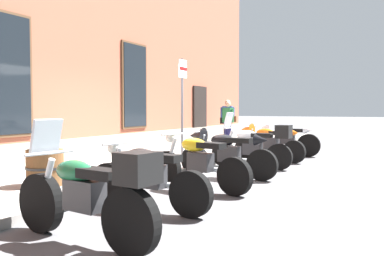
{
  "coord_description": "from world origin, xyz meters",
  "views": [
    {
      "loc": [
        -7.68,
        -4.08,
        1.41
      ],
      "look_at": [
        1.31,
        0.55,
        0.94
      ],
      "focal_mm": 37.84,
      "sensor_mm": 36.0,
      "label": 1
    }
  ],
  "objects_px": {
    "motorcycle_orange_sport": "(266,141)",
    "motorcycle_white_sport": "(284,137)",
    "motorcycle_black_sport": "(223,150)",
    "pedestrian_blue_top": "(228,118)",
    "motorcycle_silver_touring": "(255,145)",
    "parking_sign": "(182,95)",
    "barrel_planter": "(45,162)",
    "motorcycle_black_naked": "(146,177)",
    "motorcycle_yellow_naked": "(197,162)",
    "pedestrian_striped_shirt": "(228,120)",
    "motorcycle_green_touring": "(88,193)"
  },
  "relations": [
    {
      "from": "motorcycle_black_naked",
      "to": "motorcycle_white_sport",
      "type": "height_order",
      "value": "motorcycle_white_sport"
    },
    {
      "from": "motorcycle_orange_sport",
      "to": "barrel_planter",
      "type": "height_order",
      "value": "barrel_planter"
    },
    {
      "from": "motorcycle_black_naked",
      "to": "motorcycle_black_sport",
      "type": "height_order",
      "value": "motorcycle_black_sport"
    },
    {
      "from": "pedestrian_blue_top",
      "to": "motorcycle_yellow_naked",
      "type": "bearing_deg",
      "value": -160.96
    },
    {
      "from": "motorcycle_black_naked",
      "to": "barrel_planter",
      "type": "xyz_separation_m",
      "value": [
        0.2,
        2.15,
        0.06
      ]
    },
    {
      "from": "motorcycle_black_naked",
      "to": "barrel_planter",
      "type": "height_order",
      "value": "barrel_planter"
    },
    {
      "from": "pedestrian_striped_shirt",
      "to": "pedestrian_blue_top",
      "type": "relative_size",
      "value": 0.95
    },
    {
      "from": "motorcycle_orange_sport",
      "to": "motorcycle_black_sport",
      "type": "bearing_deg",
      "value": 179.91
    },
    {
      "from": "motorcycle_white_sport",
      "to": "parking_sign",
      "type": "height_order",
      "value": "parking_sign"
    },
    {
      "from": "motorcycle_yellow_naked",
      "to": "motorcycle_black_naked",
      "type": "bearing_deg",
      "value": -179.81
    },
    {
      "from": "motorcycle_black_sport",
      "to": "motorcycle_yellow_naked",
      "type": "bearing_deg",
      "value": -175.9
    },
    {
      "from": "motorcycle_silver_touring",
      "to": "motorcycle_green_touring",
      "type": "bearing_deg",
      "value": -178.11
    },
    {
      "from": "motorcycle_yellow_naked",
      "to": "parking_sign",
      "type": "distance_m",
      "value": 3.23
    },
    {
      "from": "pedestrian_striped_shirt",
      "to": "motorcycle_orange_sport",
      "type": "bearing_deg",
      "value": -144.73
    },
    {
      "from": "motorcycle_green_touring",
      "to": "motorcycle_silver_touring",
      "type": "bearing_deg",
      "value": 1.89
    },
    {
      "from": "motorcycle_silver_touring",
      "to": "barrel_planter",
      "type": "relative_size",
      "value": 2.13
    },
    {
      "from": "motorcycle_orange_sport",
      "to": "motorcycle_white_sport",
      "type": "relative_size",
      "value": 1.0
    },
    {
      "from": "motorcycle_green_touring",
      "to": "motorcycle_black_naked",
      "type": "relative_size",
      "value": 1.01
    },
    {
      "from": "motorcycle_orange_sport",
      "to": "motorcycle_white_sport",
      "type": "distance_m",
      "value": 1.49
    },
    {
      "from": "pedestrian_striped_shirt",
      "to": "motorcycle_silver_touring",
      "type": "bearing_deg",
      "value": -151.5
    },
    {
      "from": "barrel_planter",
      "to": "parking_sign",
      "type": "bearing_deg",
      "value": -7.43
    },
    {
      "from": "motorcycle_orange_sport",
      "to": "pedestrian_blue_top",
      "type": "xyz_separation_m",
      "value": [
        4.63,
        3.01,
        0.5
      ]
    },
    {
      "from": "motorcycle_silver_touring",
      "to": "parking_sign",
      "type": "bearing_deg",
      "value": 103.82
    },
    {
      "from": "motorcycle_black_sport",
      "to": "parking_sign",
      "type": "xyz_separation_m",
      "value": [
        1.07,
        1.54,
        1.2
      ]
    },
    {
      "from": "motorcycle_black_sport",
      "to": "motorcycle_silver_touring",
      "type": "bearing_deg",
      "value": -7.17
    },
    {
      "from": "motorcycle_silver_touring",
      "to": "motorcycle_yellow_naked",
      "type": "bearing_deg",
      "value": 178.25
    },
    {
      "from": "motorcycle_yellow_naked",
      "to": "parking_sign",
      "type": "relative_size",
      "value": 0.84
    },
    {
      "from": "motorcycle_green_touring",
      "to": "pedestrian_blue_top",
      "type": "bearing_deg",
      "value": 15.67
    },
    {
      "from": "motorcycle_green_touring",
      "to": "motorcycle_silver_touring",
      "type": "relative_size",
      "value": 1.03
    },
    {
      "from": "motorcycle_green_touring",
      "to": "barrel_planter",
      "type": "bearing_deg",
      "value": 55.38
    },
    {
      "from": "motorcycle_green_touring",
      "to": "pedestrian_striped_shirt",
      "type": "height_order",
      "value": "pedestrian_striped_shirt"
    },
    {
      "from": "motorcycle_silver_touring",
      "to": "motorcycle_orange_sport",
      "type": "relative_size",
      "value": 0.98
    },
    {
      "from": "motorcycle_black_naked",
      "to": "pedestrian_blue_top",
      "type": "bearing_deg",
      "value": 16.35
    },
    {
      "from": "motorcycle_silver_touring",
      "to": "motorcycle_white_sport",
      "type": "distance_m",
      "value": 2.95
    },
    {
      "from": "pedestrian_blue_top",
      "to": "barrel_planter",
      "type": "bearing_deg",
      "value": -174.76
    },
    {
      "from": "motorcycle_black_sport",
      "to": "parking_sign",
      "type": "relative_size",
      "value": 0.85
    },
    {
      "from": "parking_sign",
      "to": "barrel_planter",
      "type": "distance_m",
      "value": 4.1
    },
    {
      "from": "motorcycle_silver_touring",
      "to": "motorcycle_orange_sport",
      "type": "xyz_separation_m",
      "value": [
        1.46,
        0.18,
        -0.0
      ]
    },
    {
      "from": "pedestrian_striped_shirt",
      "to": "motorcycle_black_sport",
      "type": "bearing_deg",
      "value": -158.56
    },
    {
      "from": "motorcycle_yellow_naked",
      "to": "motorcycle_orange_sport",
      "type": "relative_size",
      "value": 1.04
    },
    {
      "from": "motorcycle_white_sport",
      "to": "pedestrian_blue_top",
      "type": "xyz_separation_m",
      "value": [
        3.14,
        3.1,
        0.5
      ]
    },
    {
      "from": "motorcycle_black_sport",
      "to": "pedestrian_blue_top",
      "type": "bearing_deg",
      "value": 21.58
    },
    {
      "from": "motorcycle_yellow_naked",
      "to": "pedestrian_striped_shirt",
      "type": "height_order",
      "value": "pedestrian_striped_shirt"
    },
    {
      "from": "motorcycle_orange_sport",
      "to": "motorcycle_yellow_naked",
      "type": "bearing_deg",
      "value": -178.74
    },
    {
      "from": "motorcycle_orange_sport",
      "to": "pedestrian_blue_top",
      "type": "height_order",
      "value": "pedestrian_blue_top"
    },
    {
      "from": "pedestrian_blue_top",
      "to": "barrel_planter",
      "type": "relative_size",
      "value": 1.75
    },
    {
      "from": "motorcycle_orange_sport",
      "to": "pedestrian_blue_top",
      "type": "relative_size",
      "value": 1.24
    },
    {
      "from": "motorcycle_orange_sport",
      "to": "barrel_planter",
      "type": "distance_m",
      "value": 6.12
    },
    {
      "from": "motorcycle_black_naked",
      "to": "motorcycle_yellow_naked",
      "type": "distance_m",
      "value": 1.61
    },
    {
      "from": "motorcycle_orange_sport",
      "to": "pedestrian_striped_shirt",
      "type": "distance_m",
      "value": 4.57
    }
  ]
}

